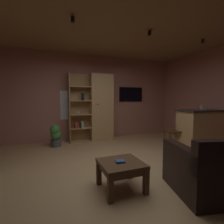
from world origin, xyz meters
TOP-DOWN VIEW (x-y plane):
  - floor at (0.00, 0.00)m, footprint 6.27×5.29m
  - wall_back at (0.00, 2.67)m, footprint 6.39×0.06m
  - ceiling at (0.00, 0.00)m, footprint 6.27×5.29m
  - window_pane_back at (-0.47, 2.64)m, footprint 0.77×0.01m
  - bookshelf_cabinet at (0.31, 2.40)m, footprint 1.39×0.41m
  - kitchen_bar_counter at (2.69, 0.48)m, footprint 1.46×0.63m
  - tissue_box at (2.73, 0.56)m, footprint 0.15×0.15m
  - coffee_table at (-0.25, -0.61)m, footprint 0.60×0.58m
  - table_book_0 at (-0.27, -0.62)m, footprint 0.14×0.12m
  - dining_chair at (2.00, 0.74)m, footprint 0.52×0.52m
  - potted_floor_plant at (-1.03, 2.07)m, footprint 0.31×0.32m
  - wall_mounted_tv at (1.59, 2.61)m, footprint 0.89×0.06m
  - track_light_spot_1 at (-0.78, 0.27)m, footprint 0.07×0.07m
  - track_light_spot_2 at (0.79, 0.28)m, footprint 0.07×0.07m
  - track_light_spot_3 at (2.24, 0.24)m, footprint 0.07×0.07m

SIDE VIEW (x-z plane):
  - floor at x=0.00m, z-range -0.02..0.00m
  - potted_floor_plant at x=-1.03m, z-range 0.01..0.62m
  - coffee_table at x=-0.25m, z-range 0.12..0.52m
  - table_book_0 at x=-0.27m, z-range 0.40..0.43m
  - kitchen_bar_counter at x=2.69m, z-range 0.00..1.04m
  - dining_chair at x=2.00m, z-range 0.07..0.99m
  - bookshelf_cabinet at x=0.31m, z-range -0.01..2.09m
  - tissue_box at x=2.73m, z-range 1.03..1.14m
  - window_pane_back at x=-0.47m, z-range 0.68..1.58m
  - wall_back at x=0.00m, z-range 0.00..2.75m
  - wall_mounted_tv at x=1.59m, z-range 1.24..1.74m
  - track_light_spot_1 at x=-0.78m, z-range 2.63..2.72m
  - track_light_spot_2 at x=0.79m, z-range 2.63..2.72m
  - track_light_spot_3 at x=2.24m, z-range 2.63..2.72m
  - ceiling at x=0.00m, z-range 2.75..2.77m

